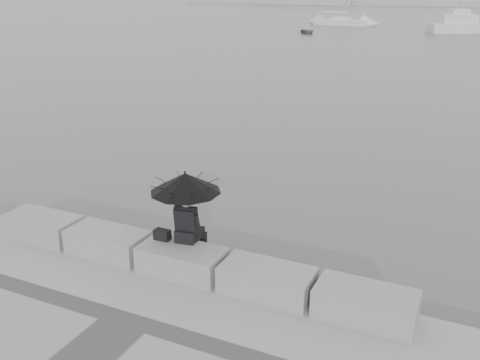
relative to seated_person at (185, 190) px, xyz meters
The scene contains 12 objects.
ground 2.04m from the seated_person, 66.69° to the left, with size 360.00×360.00×0.00m, color #4F5255.
stone_block_far_left 3.59m from the seated_person, behind, with size 1.60×0.80×0.50m, color gray.
stone_block_left 2.10m from the seated_person, 169.40° to the right, with size 1.60×0.80×0.50m, color gray.
stone_block_centre 1.32m from the seated_person, 78.62° to the right, with size 1.60×0.80×0.50m, color gray.
stone_block_right 2.20m from the seated_person, ahead, with size 1.60×0.80×0.50m, color gray.
stone_block_far_right 3.70m from the seated_person, ahead, with size 1.60×0.80×0.50m, color gray.
seated_person is the anchor object (origin of this frame).
bag 1.05m from the seated_person, 161.03° to the right, with size 0.31×0.18×0.20m, color black.
distant_landmass 154.87m from the seated_person, 92.99° to the left, with size 180.00×8.00×2.80m.
sailboat_left 73.42m from the seated_person, 102.82° to the left, with size 8.09×3.39×12.90m.
motor_cruiser 65.15m from the seated_person, 89.39° to the left, with size 8.70×6.19×4.50m.
dinghy 58.37m from the seated_person, 106.27° to the left, with size 3.11×1.32×0.53m, color gray.
Camera 1 is at (4.71, -7.92, 5.54)m, focal length 40.00 mm.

